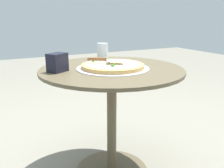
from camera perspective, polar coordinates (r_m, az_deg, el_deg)
name	(u,v)px	position (r m, az deg, el deg)	size (l,w,h in m)	color
patio_table	(112,100)	(1.47, -0.07, -3.70)	(0.84, 0.84, 0.71)	brown
pizza_on_tray	(112,66)	(1.40, -0.01, 4.24)	(0.42, 0.42, 0.05)	silver
pizza_server	(106,60)	(1.39, -1.50, 5.76)	(0.21, 0.14, 0.02)	silver
drinking_cup	(103,51)	(1.73, -2.26, 7.84)	(0.08, 0.08, 0.11)	silver
napkin_dispenser	(57,63)	(1.34, -12.80, 4.97)	(0.10, 0.07, 0.10)	black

